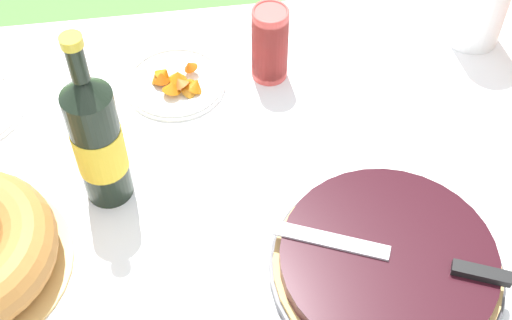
{
  "coord_description": "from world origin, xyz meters",
  "views": [
    {
      "loc": [
        -0.12,
        -0.65,
        1.7
      ],
      "look_at": [
        -0.01,
        0.12,
        0.75
      ],
      "focal_mm": 50.0,
      "sensor_mm": 36.0,
      "label": 1
    }
  ],
  "objects_px": {
    "berry_tart": "(387,265)",
    "snack_plate_right": "(176,82)",
    "serving_knife": "(409,257)",
    "juice_bottle_red": "(97,140)",
    "cup_stack": "(270,44)"
  },
  "relations": [
    {
      "from": "serving_knife",
      "to": "snack_plate_right",
      "type": "relative_size",
      "value": 1.75
    },
    {
      "from": "berry_tart",
      "to": "juice_bottle_red",
      "type": "relative_size",
      "value": 1.06
    },
    {
      "from": "berry_tart",
      "to": "snack_plate_right",
      "type": "height_order",
      "value": "berry_tart"
    },
    {
      "from": "cup_stack",
      "to": "juice_bottle_red",
      "type": "xyz_separation_m",
      "value": [
        -0.33,
        -0.25,
        0.06
      ]
    },
    {
      "from": "berry_tart",
      "to": "cup_stack",
      "type": "height_order",
      "value": "cup_stack"
    },
    {
      "from": "berry_tart",
      "to": "juice_bottle_red",
      "type": "height_order",
      "value": "juice_bottle_red"
    },
    {
      "from": "berry_tart",
      "to": "snack_plate_right",
      "type": "xyz_separation_m",
      "value": [
        -0.3,
        0.48,
        -0.02
      ]
    },
    {
      "from": "serving_knife",
      "to": "snack_plate_right",
      "type": "height_order",
      "value": "serving_knife"
    },
    {
      "from": "berry_tart",
      "to": "snack_plate_right",
      "type": "bearing_deg",
      "value": 122.46
    },
    {
      "from": "cup_stack",
      "to": "snack_plate_right",
      "type": "height_order",
      "value": "cup_stack"
    },
    {
      "from": "juice_bottle_red",
      "to": "cup_stack",
      "type": "bearing_deg",
      "value": 37.69
    },
    {
      "from": "berry_tart",
      "to": "juice_bottle_red",
      "type": "bearing_deg",
      "value": 151.86
    },
    {
      "from": "cup_stack",
      "to": "juice_bottle_red",
      "type": "relative_size",
      "value": 0.46
    },
    {
      "from": "berry_tart",
      "to": "serving_knife",
      "type": "distance_m",
      "value": 0.05
    },
    {
      "from": "berry_tart",
      "to": "juice_bottle_red",
      "type": "xyz_separation_m",
      "value": [
        -0.44,
        0.23,
        0.11
      ]
    }
  ]
}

